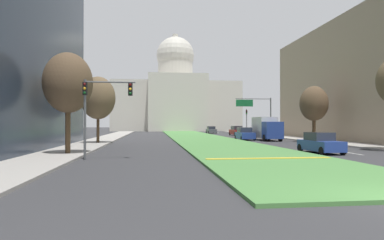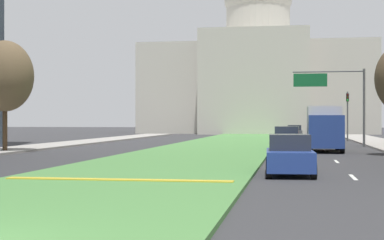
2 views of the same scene
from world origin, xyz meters
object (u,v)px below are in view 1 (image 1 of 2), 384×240
at_px(traffic_light_far_right, 247,118).
at_px(sedan_distant, 237,131).
at_px(sedan_far_horizon, 211,130).
at_px(capitol_building, 176,99).
at_px(box_truck_delivery, 266,128).
at_px(sedan_lead_stopped, 320,143).
at_px(street_tree_left_mid, 98,98).
at_px(sedan_midblock, 245,134).
at_px(traffic_light_near_left, 98,101).
at_px(street_tree_right_mid, 314,104).
at_px(street_tree_left_near, 68,83).
at_px(overhead_guide_sign, 257,109).

bearing_deg(traffic_light_far_right, sedan_distant, -129.24).
bearing_deg(sedan_distant, sedan_far_horizon, 100.10).
bearing_deg(capitol_building, box_truck_delivery, -82.37).
xyz_separation_m(sedan_lead_stopped, sedan_far_horizon, (0.32, 50.68, -0.01)).
xyz_separation_m(street_tree_left_mid, sedan_midblock, (19.03, 6.47, -4.41)).
bearing_deg(traffic_light_near_left, sedan_lead_stopped, 9.72).
xyz_separation_m(traffic_light_near_left, traffic_light_far_right, (22.43, 43.42, -0.48)).
relative_size(street_tree_right_mid, sedan_far_horizon, 1.59).
bearing_deg(sedan_distant, capitol_building, 101.28).
height_order(traffic_light_far_right, street_tree_left_mid, street_tree_left_mid).
bearing_deg(box_truck_delivery, sedan_lead_stopped, -96.97).
relative_size(traffic_light_near_left, box_truck_delivery, 0.81).
xyz_separation_m(street_tree_left_mid, street_tree_right_mid, (26.27, 0.60, -0.43)).
relative_size(street_tree_right_mid, sedan_lead_stopped, 1.63).
xyz_separation_m(street_tree_left_near, sedan_midblock, (19.12, 19.77, -4.53)).
bearing_deg(sedan_far_horizon, overhead_guide_sign, -81.71).
bearing_deg(sedan_far_horizon, street_tree_right_mid, -79.60).
distance_m(traffic_light_near_left, overhead_guide_sign, 36.41).
bearing_deg(street_tree_left_mid, sedan_far_horizon, 61.79).
xyz_separation_m(overhead_guide_sign, sedan_midblock, (-4.03, -6.80, -3.84)).
xyz_separation_m(street_tree_left_mid, sedan_distant, (22.11, 22.84, -4.38)).
xyz_separation_m(traffic_light_far_right, street_tree_left_mid, (-25.11, -26.52, 1.92)).
bearing_deg(sedan_lead_stopped, sedan_far_horizon, 89.64).
bearing_deg(overhead_guide_sign, street_tree_left_mid, -150.08).
height_order(sedan_lead_stopped, sedan_distant, sedan_distant).
distance_m(traffic_light_far_right, overhead_guide_sign, 13.48).
bearing_deg(sedan_distant, traffic_light_far_right, 50.76).
bearing_deg(traffic_light_far_right, street_tree_left_near, -122.34).
bearing_deg(street_tree_left_near, overhead_guide_sign, 48.93).
bearing_deg(traffic_light_far_right, sedan_far_horizon, 118.38).
height_order(traffic_light_near_left, street_tree_right_mid, street_tree_right_mid).
relative_size(street_tree_left_mid, sedan_distant, 1.63).
relative_size(traffic_light_far_right, sedan_distant, 1.11).
height_order(traffic_light_near_left, overhead_guide_sign, overhead_guide_sign).
height_order(capitol_building, traffic_light_far_right, capitol_building).
xyz_separation_m(sedan_lead_stopped, sedan_midblock, (-0.30, 20.52, 0.05)).
bearing_deg(capitol_building, street_tree_left_mid, -101.52).
xyz_separation_m(street_tree_left_near, street_tree_left_mid, (0.09, 13.29, -0.12)).
bearing_deg(sedan_midblock, capitol_building, 95.32).
distance_m(capitol_building, traffic_light_near_left, 83.94).
bearing_deg(sedan_far_horizon, box_truck_delivery, -86.36).
xyz_separation_m(overhead_guide_sign, sedan_distant, (-0.95, 9.57, -3.82)).
xyz_separation_m(street_tree_right_mid, sedan_midblock, (-7.24, 5.87, -3.98)).
bearing_deg(capitol_building, street_tree_right_mid, -78.95).
xyz_separation_m(overhead_guide_sign, sedan_far_horizon, (-3.40, 23.36, -3.90)).
bearing_deg(traffic_light_near_left, sedan_midblock, 55.02).
relative_size(sedan_lead_stopped, box_truck_delivery, 0.67).
bearing_deg(sedan_far_horizon, street_tree_left_mid, -118.21).
relative_size(capitol_building, traffic_light_near_left, 7.43).
bearing_deg(capitol_building, sedan_distant, -78.72).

